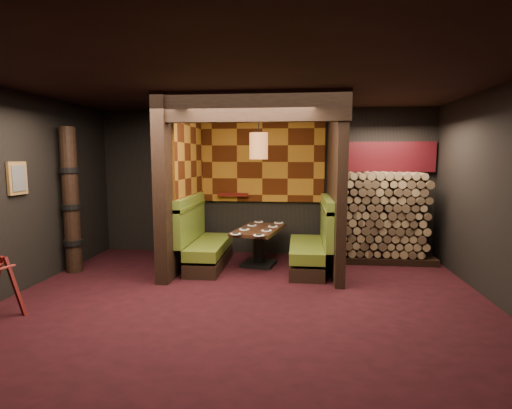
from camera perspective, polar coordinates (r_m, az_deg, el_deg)
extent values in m
cube|color=black|center=(5.46, -1.49, -13.81)|extent=(6.50, 5.50, 0.02)
cube|color=black|center=(5.20, -1.59, 17.28)|extent=(6.50, 5.50, 0.02)
cube|color=black|center=(7.88, 1.13, 3.23)|extent=(6.50, 0.02, 2.85)
cube|color=black|center=(2.46, -10.15, -4.71)|extent=(6.50, 0.02, 2.85)
cube|color=black|center=(6.44, -31.66, 1.44)|extent=(0.02, 5.50, 2.85)
cube|color=black|center=(7.04, -10.70, 2.69)|extent=(0.20, 2.20, 2.85)
cube|color=black|center=(6.82, 11.31, 2.55)|extent=(0.15, 2.10, 2.85)
cube|color=black|center=(5.86, -0.89, 13.82)|extent=(2.85, 0.18, 0.44)
cube|color=#925C18|center=(7.81, 0.92, 6.10)|extent=(2.40, 0.06, 1.55)
cube|color=#925C18|center=(7.16, -9.44, 6.19)|extent=(0.04, 1.85, 1.45)
cube|color=#4F110B|center=(7.86, -3.31, 1.42)|extent=(0.60, 0.12, 0.07)
cube|color=black|center=(7.12, -6.62, -7.92)|extent=(0.55, 1.60, 0.22)
cube|color=#54671C|center=(7.07, -6.64, -5.95)|extent=(0.55, 1.60, 0.18)
cube|color=#476013|center=(7.07, -9.34, -2.77)|extent=(0.12, 1.60, 0.78)
cube|color=#54671C|center=(7.02, -9.39, 0.05)|extent=(0.15, 1.60, 0.06)
cube|color=black|center=(6.96, 7.15, -8.28)|extent=(0.55, 1.60, 0.22)
cube|color=#54671C|center=(6.90, 7.18, -6.27)|extent=(0.55, 1.60, 0.18)
cube|color=#476013|center=(6.84, 10.04, -3.11)|extent=(0.12, 1.60, 0.78)
cube|color=#54671C|center=(6.79, 10.10, -0.20)|extent=(0.15, 1.60, 0.06)
cube|color=black|center=(7.18, 0.41, -8.41)|extent=(0.65, 0.65, 0.06)
cylinder|color=black|center=(7.12, 0.41, -6.28)|extent=(0.20, 0.20, 0.61)
cube|color=#392014|center=(7.05, 0.41, -3.64)|extent=(0.92, 1.37, 0.06)
cylinder|color=white|center=(6.50, -2.93, -4.21)|extent=(0.18, 0.18, 0.01)
cube|color=black|center=(6.49, -2.93, -4.08)|extent=(0.09, 0.12, 0.02)
cylinder|color=white|center=(6.37, 0.43, -4.42)|extent=(0.18, 0.18, 0.01)
cube|color=black|center=(6.37, 0.43, -4.28)|extent=(0.09, 0.12, 0.02)
cylinder|color=white|center=(6.90, -1.69, -3.56)|extent=(0.18, 0.18, 0.01)
cube|color=black|center=(6.90, -1.69, -3.43)|extent=(0.09, 0.12, 0.02)
cylinder|color=white|center=(6.78, 1.49, -3.74)|extent=(0.18, 0.18, 0.01)
cube|color=black|center=(6.78, 1.49, -3.61)|extent=(0.09, 0.12, 0.02)
cylinder|color=white|center=(7.30, -0.59, -2.98)|extent=(0.18, 0.18, 0.01)
cube|color=black|center=(7.30, -0.59, -2.86)|extent=(0.09, 0.12, 0.02)
cylinder|color=white|center=(7.19, 2.43, -3.14)|extent=(0.18, 0.18, 0.01)
cube|color=black|center=(7.19, 2.43, -3.01)|extent=(0.09, 0.12, 0.02)
cylinder|color=white|center=(7.71, 0.39, -2.46)|extent=(0.18, 0.18, 0.01)
cube|color=black|center=(7.71, 0.39, -2.35)|extent=(0.09, 0.12, 0.02)
cylinder|color=white|center=(7.61, 3.26, -2.60)|extent=(0.18, 0.18, 0.01)
cube|color=black|center=(7.60, 3.26, -2.48)|extent=(0.09, 0.12, 0.02)
cylinder|color=brown|center=(6.89, 0.38, 8.35)|extent=(0.31, 0.31, 0.45)
sphere|color=#FFC672|center=(6.89, 0.38, 8.35)|extent=(0.18, 0.18, 0.18)
cylinder|color=black|center=(6.92, 0.38, 12.39)|extent=(0.02, 0.02, 0.52)
cube|color=olive|center=(6.48, -30.95, 3.24)|extent=(0.04, 0.36, 0.46)
cube|color=#3F3F3F|center=(6.47, -30.78, 3.25)|extent=(0.01, 0.27, 0.36)
cube|color=#440908|center=(5.77, -31.13, -10.12)|extent=(0.33, 0.13, 0.75)
cylinder|color=black|center=(7.25, -24.93, 0.51)|extent=(0.26, 0.26, 2.40)
cylinder|color=black|center=(7.35, -24.66, -4.92)|extent=(0.31, 0.31, 0.09)
cylinder|color=black|center=(7.26, -24.89, -0.28)|extent=(0.31, 0.31, 0.09)
cylinder|color=black|center=(7.21, -25.13, 4.46)|extent=(0.31, 0.31, 0.09)
cube|color=black|center=(7.81, 17.91, -7.27)|extent=(1.73, 0.70, 0.12)
cube|color=brown|center=(7.66, 18.13, -1.31)|extent=(1.73, 0.70, 1.52)
cube|color=maroon|center=(7.91, 17.91, 6.50)|extent=(1.83, 0.10, 0.56)
cube|color=black|center=(7.08, 11.84, 2.69)|extent=(0.08, 0.08, 2.85)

